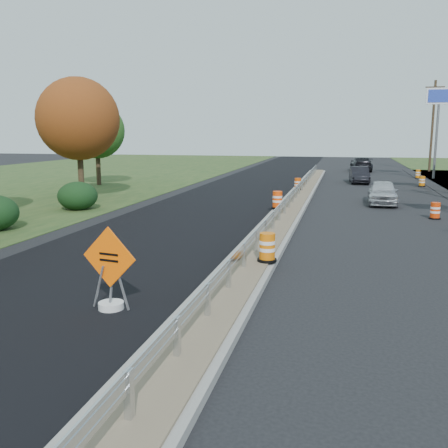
% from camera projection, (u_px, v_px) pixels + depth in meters
% --- Properties ---
extents(ground, '(140.00, 140.00, 0.00)m').
position_uv_depth(ground, '(265.00, 245.00, 18.31)').
color(ground, black).
rests_on(ground, ground).
extents(milled_overlay, '(7.20, 120.00, 0.01)m').
position_uv_depth(milled_overlay, '(217.00, 204.00, 28.88)').
color(milled_overlay, black).
rests_on(milled_overlay, ground).
extents(median, '(1.60, 55.00, 0.23)m').
position_uv_depth(median, '(289.00, 210.00, 25.94)').
color(median, gray).
rests_on(median, ground).
extents(guardrail, '(0.10, 46.15, 0.72)m').
position_uv_depth(guardrail, '(291.00, 196.00, 26.78)').
color(guardrail, silver).
rests_on(guardrail, median).
extents(pylon_sign_north, '(2.20, 0.30, 7.90)m').
position_uv_depth(pylon_sign_north, '(439.00, 105.00, 43.42)').
color(pylon_sign_north, slate).
rests_on(pylon_sign_north, ground).
extents(utility_pole_north, '(1.90, 0.26, 9.40)m').
position_uv_depth(utility_pole_north, '(433.00, 124.00, 52.07)').
color(utility_pole_north, '#473523').
rests_on(utility_pole_north, ground).
extents(hedge_north, '(2.09, 2.09, 1.52)m').
position_uv_depth(hedge_north, '(78.00, 196.00, 26.43)').
color(hedge_north, black).
rests_on(hedge_north, ground).
extents(tree_near_red, '(4.95, 4.95, 7.35)m').
position_uv_depth(tree_near_red, '(78.00, 119.00, 29.98)').
color(tree_near_red, '#473523').
rests_on(tree_near_red, ground).
extents(tree_near_back, '(4.29, 4.29, 6.37)m').
position_uv_depth(tree_near_back, '(97.00, 131.00, 38.44)').
color(tree_near_back, '#473523').
rests_on(tree_near_back, ground).
extents(caution_sign, '(1.41, 0.59, 1.96)m').
position_uv_depth(caution_sign, '(110.00, 289.00, 11.52)').
color(caution_sign, white).
rests_on(caution_sign, ground).
extents(barrel_median_near, '(0.59, 0.59, 0.87)m').
position_uv_depth(barrel_median_near, '(267.00, 248.00, 14.97)').
color(barrel_median_near, black).
rests_on(barrel_median_near, median).
extents(barrel_median_mid, '(0.61, 0.61, 0.89)m').
position_uv_depth(barrel_median_mid, '(277.00, 200.00, 25.45)').
color(barrel_median_mid, black).
rests_on(barrel_median_mid, median).
extents(barrel_median_far, '(0.55, 0.55, 0.80)m').
position_uv_depth(barrel_median_far, '(298.00, 184.00, 33.81)').
color(barrel_median_far, black).
rests_on(barrel_median_far, median).
extents(barrel_shoulder_near, '(0.54, 0.54, 0.79)m').
position_uv_depth(barrel_shoulder_near, '(435.00, 211.00, 23.70)').
color(barrel_shoulder_near, black).
rests_on(barrel_shoulder_near, ground).
extents(barrel_shoulder_mid, '(0.54, 0.54, 0.79)m').
position_uv_depth(barrel_shoulder_mid, '(422.00, 182.00, 38.06)').
color(barrel_shoulder_mid, black).
rests_on(barrel_shoulder_mid, ground).
extents(barrel_shoulder_far, '(0.55, 0.55, 0.80)m').
position_uv_depth(barrel_shoulder_far, '(418.00, 174.00, 44.77)').
color(barrel_shoulder_far, black).
rests_on(barrel_shoulder_far, ground).
extents(car_silver, '(1.75, 4.09, 1.38)m').
position_uv_depth(car_silver, '(383.00, 192.00, 28.60)').
color(car_silver, silver).
rests_on(car_silver, ground).
extents(car_dark_mid, '(1.66, 4.10, 1.32)m').
position_uv_depth(car_dark_mid, '(359.00, 175.00, 40.72)').
color(car_dark_mid, black).
rests_on(car_dark_mid, ground).
extents(car_dark_far, '(2.33, 5.26, 1.50)m').
position_uv_depth(car_dark_far, '(361.00, 164.00, 53.38)').
color(car_dark_far, black).
rests_on(car_dark_far, ground).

